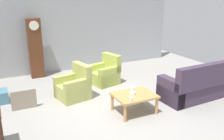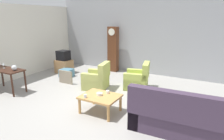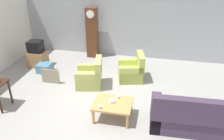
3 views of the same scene
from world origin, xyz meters
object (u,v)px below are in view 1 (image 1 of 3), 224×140
(framed_picture_leaning, at_px, (24,100))
(grandfather_clock, at_px, (35,48))
(cup_blue_rimmed, at_px, (131,99))
(armchair_olive_near, at_px, (74,87))
(cup_white_porcelain, at_px, (132,89))
(couch_floral, at_px, (198,86))
(bowl_white_stacked, at_px, (133,93))
(coffee_table_wood, at_px, (134,97))
(armchair_olive_far, at_px, (105,74))

(framed_picture_leaning, bearing_deg, grandfather_clock, 73.01)
(grandfather_clock, relative_size, cup_blue_rimmed, 22.28)
(armchair_olive_near, relative_size, cup_white_porcelain, 10.30)
(couch_floral, distance_m, bowl_white_stacked, 2.04)
(coffee_table_wood, xyz_separation_m, grandfather_clock, (-1.62, 3.72, 0.61))
(armchair_olive_near, distance_m, cup_white_porcelain, 1.65)
(coffee_table_wood, bearing_deg, framed_picture_leaning, 150.39)
(grandfather_clock, bearing_deg, cup_blue_rimmed, -71.30)
(grandfather_clock, height_order, bowl_white_stacked, grandfather_clock)
(coffee_table_wood, relative_size, bowl_white_stacked, 6.13)
(framed_picture_leaning, height_order, cup_white_porcelain, cup_white_porcelain)
(armchair_olive_near, xyz_separation_m, cup_blue_rimmed, (0.77, -1.74, 0.19))
(couch_floral, height_order, grandfather_clock, grandfather_clock)
(framed_picture_leaning, height_order, cup_blue_rimmed, cup_blue_rimmed)
(couch_floral, xyz_separation_m, cup_blue_rimmed, (-2.26, -0.25, 0.14))
(coffee_table_wood, distance_m, cup_blue_rimmed, 0.41)
(armchair_olive_near, relative_size, framed_picture_leaning, 1.54)
(armchair_olive_near, bearing_deg, bowl_white_stacked, -55.04)
(couch_floral, xyz_separation_m, cup_white_porcelain, (-1.92, 0.28, 0.14))
(armchair_olive_far, bearing_deg, cup_blue_rimmed, -100.81)
(bowl_white_stacked, bearing_deg, armchair_olive_far, 83.60)
(armchair_olive_near, xyz_separation_m, grandfather_clock, (-0.59, 2.27, 0.70))
(cup_white_porcelain, relative_size, cup_blue_rimmed, 1.01)
(armchair_olive_near, bearing_deg, grandfather_clock, 104.48)
(couch_floral, bearing_deg, armchair_olive_near, 153.90)
(cup_white_porcelain, xyz_separation_m, bowl_white_stacked, (-0.12, -0.22, -0.01))
(framed_picture_leaning, relative_size, bowl_white_stacked, 3.83)
(coffee_table_wood, distance_m, grandfather_clock, 4.10)
(coffee_table_wood, relative_size, cup_white_porcelain, 10.67)
(cup_blue_rimmed, xyz_separation_m, bowl_white_stacked, (0.23, 0.31, -0.01))
(couch_floral, distance_m, armchair_olive_near, 3.37)
(coffee_table_wood, distance_m, framed_picture_leaning, 2.70)
(armchair_olive_far, xyz_separation_m, bowl_white_stacked, (-0.24, -2.10, 0.18))
(armchair_olive_near, distance_m, cup_blue_rimmed, 1.91)
(grandfather_clock, bearing_deg, coffee_table_wood, -66.50)
(couch_floral, height_order, framed_picture_leaning, couch_floral)
(cup_white_porcelain, bearing_deg, bowl_white_stacked, -118.54)
(coffee_table_wood, xyz_separation_m, framed_picture_leaning, (-2.34, 1.33, -0.15))
(coffee_table_wood, distance_m, cup_white_porcelain, 0.27)
(armchair_olive_far, height_order, cup_white_porcelain, armchair_olive_far)
(grandfather_clock, distance_m, framed_picture_leaning, 2.60)
(cup_blue_rimmed, bearing_deg, cup_white_porcelain, 57.09)
(bowl_white_stacked, bearing_deg, coffee_table_wood, -32.64)
(couch_floral, distance_m, cup_blue_rimmed, 2.28)
(armchair_olive_near, height_order, grandfather_clock, grandfather_clock)
(armchair_olive_far, distance_m, cup_white_porcelain, 1.89)
(framed_picture_leaning, bearing_deg, armchair_olive_near, 4.92)
(armchair_olive_far, height_order, framed_picture_leaning, armchair_olive_far)
(armchair_olive_near, bearing_deg, framed_picture_leaning, -175.08)
(armchair_olive_near, relative_size, coffee_table_wood, 0.97)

